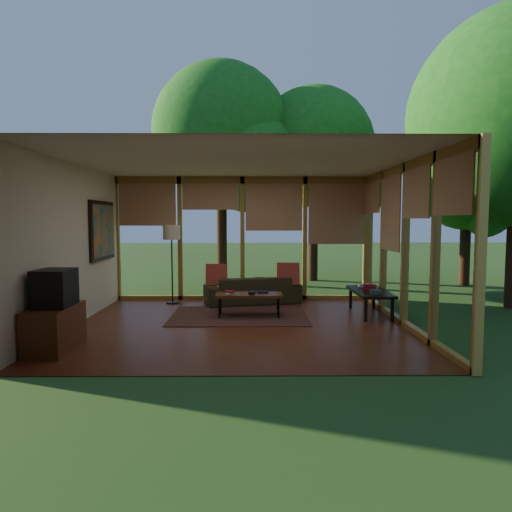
{
  "coord_description": "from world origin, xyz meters",
  "views": [
    {
      "loc": [
        0.2,
        -7.54,
        1.76
      ],
      "look_at": [
        0.28,
        0.7,
        1.11
      ],
      "focal_mm": 32.0,
      "sensor_mm": 36.0,
      "label": 1
    }
  ],
  "objects_px": {
    "media_cabinet": "(55,328)",
    "coffee_table": "(249,296)",
    "sofa": "(252,290)",
    "side_console": "(370,293)",
    "television": "(55,288)",
    "floor_lamp": "(172,237)"
  },
  "relations": [
    {
      "from": "media_cabinet",
      "to": "television",
      "type": "bearing_deg",
      "value": 0.0
    },
    {
      "from": "sofa",
      "to": "floor_lamp",
      "type": "relative_size",
      "value": 1.19
    },
    {
      "from": "television",
      "to": "floor_lamp",
      "type": "bearing_deg",
      "value": 74.21
    },
    {
      "from": "sofa",
      "to": "coffee_table",
      "type": "distance_m",
      "value": 1.36
    },
    {
      "from": "television",
      "to": "coffee_table",
      "type": "distance_m",
      "value": 3.37
    },
    {
      "from": "television",
      "to": "coffee_table",
      "type": "relative_size",
      "value": 0.46
    },
    {
      "from": "floor_lamp",
      "to": "coffee_table",
      "type": "relative_size",
      "value": 1.38
    },
    {
      "from": "coffee_table",
      "to": "side_console",
      "type": "height_order",
      "value": "side_console"
    },
    {
      "from": "floor_lamp",
      "to": "coffee_table",
      "type": "height_order",
      "value": "floor_lamp"
    },
    {
      "from": "coffee_table",
      "to": "television",
      "type": "bearing_deg",
      "value": -141.25
    },
    {
      "from": "sofa",
      "to": "side_console",
      "type": "height_order",
      "value": "sofa"
    },
    {
      "from": "sofa",
      "to": "coffee_table",
      "type": "bearing_deg",
      "value": 72.43
    },
    {
      "from": "coffee_table",
      "to": "side_console",
      "type": "xyz_separation_m",
      "value": [
        2.25,
        0.16,
        0.02
      ]
    },
    {
      "from": "television",
      "to": "media_cabinet",
      "type": "bearing_deg",
      "value": 180.0
    },
    {
      "from": "media_cabinet",
      "to": "coffee_table",
      "type": "height_order",
      "value": "media_cabinet"
    },
    {
      "from": "sofa",
      "to": "television",
      "type": "distance_m",
      "value": 4.39
    },
    {
      "from": "side_console",
      "to": "coffee_table",
      "type": "bearing_deg",
      "value": -175.81
    },
    {
      "from": "media_cabinet",
      "to": "floor_lamp",
      "type": "relative_size",
      "value": 0.61
    },
    {
      "from": "media_cabinet",
      "to": "sofa",
      "type": "bearing_deg",
      "value": 52.04
    },
    {
      "from": "television",
      "to": "sofa",
      "type": "bearing_deg",
      "value": 52.25
    },
    {
      "from": "media_cabinet",
      "to": "floor_lamp",
      "type": "distance_m",
      "value": 3.76
    },
    {
      "from": "media_cabinet",
      "to": "coffee_table",
      "type": "xyz_separation_m",
      "value": [
        2.62,
        2.09,
        0.09
      ]
    }
  ]
}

